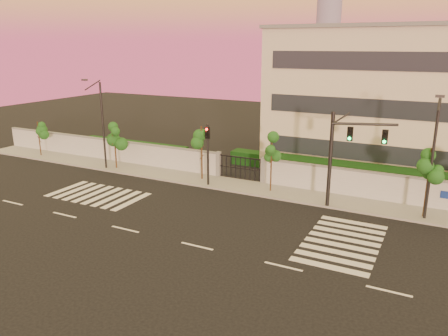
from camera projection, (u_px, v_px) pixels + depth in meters
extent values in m
plane|color=black|center=(197.00, 246.00, 23.98)|extent=(120.00, 120.00, 0.00)
cube|color=gray|center=(268.00, 190.00, 32.95)|extent=(60.00, 3.00, 0.15)
cube|color=#AAADB2|center=(103.00, 150.00, 41.66)|extent=(25.00, 0.30, 2.00)
cube|color=slate|center=(102.00, 139.00, 41.37)|extent=(25.00, 0.36, 0.12)
cube|color=slate|center=(219.00, 165.00, 36.15)|extent=(0.35, 0.35, 2.20)
cube|color=slate|center=(263.00, 171.00, 34.39)|extent=(0.35, 0.35, 2.20)
cube|color=#103510|center=(402.00, 182.00, 32.19)|extent=(20.00, 2.00, 1.80)
cube|color=#103510|center=(132.00, 149.00, 43.22)|extent=(12.00, 1.80, 1.40)
cube|color=#103510|center=(264.00, 160.00, 39.68)|extent=(6.00, 1.50, 1.20)
cube|color=beige|center=(418.00, 102.00, 37.23)|extent=(24.00, 12.00, 12.00)
cube|color=#262D38|center=(406.00, 157.00, 33.03)|extent=(22.00, 0.08, 1.40)
cube|color=#262D38|center=(412.00, 111.00, 32.07)|extent=(22.00, 0.08, 1.40)
cube|color=#262D38|center=(417.00, 62.00, 31.12)|extent=(22.00, 0.08, 1.40)
cube|color=slate|center=(427.00, 27.00, 35.56)|extent=(24.40, 12.40, 0.30)
cube|color=silver|center=(67.00, 189.00, 33.55)|extent=(0.50, 4.00, 0.02)
cube|color=silver|center=(75.00, 190.00, 33.15)|extent=(0.50, 4.00, 0.02)
cube|color=silver|center=(84.00, 192.00, 32.76)|extent=(0.50, 4.00, 0.02)
cube|color=silver|center=(93.00, 194.00, 32.36)|extent=(0.50, 4.00, 0.02)
cube|color=silver|center=(103.00, 196.00, 31.97)|extent=(0.50, 4.00, 0.02)
cube|color=silver|center=(112.00, 198.00, 31.57)|extent=(0.50, 4.00, 0.02)
cube|color=silver|center=(122.00, 200.00, 31.17)|extent=(0.50, 4.00, 0.02)
cube|color=silver|center=(132.00, 202.00, 30.78)|extent=(0.50, 4.00, 0.02)
cube|color=silver|center=(328.00, 267.00, 21.76)|extent=(4.00, 0.50, 0.02)
cube|color=silver|center=(333.00, 259.00, 22.53)|extent=(4.00, 0.50, 0.02)
cube|color=silver|center=(337.00, 252.00, 23.30)|extent=(4.00, 0.50, 0.02)
cube|color=silver|center=(340.00, 245.00, 24.07)|extent=(4.00, 0.50, 0.02)
cube|color=silver|center=(344.00, 239.00, 24.84)|extent=(4.00, 0.50, 0.02)
cube|color=silver|center=(347.00, 233.00, 25.61)|extent=(4.00, 0.50, 0.02)
cube|color=silver|center=(351.00, 228.00, 26.38)|extent=(4.00, 0.50, 0.02)
cube|color=silver|center=(354.00, 222.00, 27.15)|extent=(4.00, 0.50, 0.02)
cube|color=silver|center=(13.00, 203.00, 30.56)|extent=(2.00, 0.15, 0.01)
cube|color=silver|center=(65.00, 215.00, 28.37)|extent=(2.00, 0.15, 0.01)
cube|color=silver|center=(125.00, 229.00, 26.17)|extent=(2.00, 0.15, 0.01)
cube|color=silver|center=(197.00, 246.00, 23.98)|extent=(2.00, 0.15, 0.01)
cube|color=silver|center=(283.00, 266.00, 21.78)|extent=(2.00, 0.15, 0.01)
cube|color=silver|center=(389.00, 291.00, 19.58)|extent=(2.00, 0.15, 0.01)
cylinder|color=#382314|center=(39.00, 139.00, 42.72)|extent=(0.11, 0.11, 3.48)
sphere|color=#154918|center=(38.00, 129.00, 42.43)|extent=(0.98, 0.98, 0.98)
sphere|color=#154918|center=(42.00, 134.00, 42.59)|extent=(0.74, 0.74, 0.74)
sphere|color=#154918|center=(35.00, 132.00, 42.53)|extent=(0.71, 0.71, 0.71)
cylinder|color=#382314|center=(115.00, 147.00, 38.23)|extent=(0.13, 0.13, 4.10)
sphere|color=#154918|center=(114.00, 133.00, 37.89)|extent=(1.21, 1.21, 1.21)
sphere|color=#154918|center=(120.00, 140.00, 38.08)|extent=(0.92, 0.92, 0.92)
sphere|color=#154918|center=(110.00, 138.00, 38.01)|extent=(0.88, 0.88, 0.88)
cylinder|color=#382314|center=(202.00, 154.00, 35.00)|extent=(0.13, 0.13, 4.49)
sphere|color=#154918|center=(202.00, 137.00, 34.64)|extent=(1.15, 1.15, 1.15)
sphere|color=#154918|center=(207.00, 145.00, 34.84)|extent=(0.88, 0.88, 0.88)
sphere|color=#154918|center=(197.00, 143.00, 34.76)|extent=(0.84, 0.84, 0.84)
cylinder|color=#382314|center=(271.00, 163.00, 32.07)|extent=(0.11, 0.11, 4.60)
sphere|color=#154918|center=(272.00, 145.00, 31.69)|extent=(1.01, 1.01, 1.01)
sphere|color=#154918|center=(277.00, 154.00, 31.89)|extent=(0.77, 0.77, 0.77)
sphere|color=#154918|center=(267.00, 151.00, 31.82)|extent=(0.74, 0.74, 0.74)
cylinder|color=#382314|center=(427.00, 184.00, 27.21)|extent=(0.11, 0.11, 4.60)
sphere|color=#154918|center=(430.00, 163.00, 26.83)|extent=(0.98, 0.98, 0.98)
sphere|color=#154918|center=(434.00, 173.00, 27.04)|extent=(0.75, 0.75, 0.75)
sphere|color=#154918|center=(424.00, 170.00, 26.96)|extent=(0.71, 0.71, 0.71)
cylinder|color=black|center=(330.00, 161.00, 28.81)|extent=(0.25, 0.25, 6.53)
cylinder|color=black|center=(365.00, 124.00, 27.21)|extent=(3.84, 1.47, 0.17)
cube|color=black|center=(350.00, 134.00, 27.73)|extent=(0.37, 0.19, 0.95)
sphere|color=#0CF259|center=(349.00, 139.00, 27.71)|extent=(0.21, 0.21, 0.21)
cube|color=black|center=(385.00, 137.00, 26.80)|extent=(0.37, 0.19, 0.95)
sphere|color=#0CF259|center=(384.00, 142.00, 26.79)|extent=(0.21, 0.21, 0.21)
cylinder|color=black|center=(208.00, 156.00, 33.47)|extent=(0.18, 0.18, 4.92)
cube|color=black|center=(207.00, 133.00, 32.93)|extent=(0.38, 0.20, 0.98)
sphere|color=red|center=(207.00, 129.00, 32.75)|extent=(0.22, 0.22, 0.22)
cylinder|color=black|center=(103.00, 127.00, 37.76)|extent=(0.17, 0.17, 7.65)
cylinder|color=black|center=(93.00, 85.00, 36.03)|extent=(0.10, 1.83, 0.74)
cube|color=#3F3F44|center=(85.00, 80.00, 35.16)|extent=(0.48, 0.24, 0.14)
cylinder|color=black|center=(432.00, 162.00, 26.49)|extent=(0.17, 0.17, 7.67)
cylinder|color=black|center=(439.00, 103.00, 24.76)|extent=(0.10, 1.83, 0.75)
cube|color=#3F3F44|center=(440.00, 96.00, 23.89)|extent=(0.48, 0.24, 0.14)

